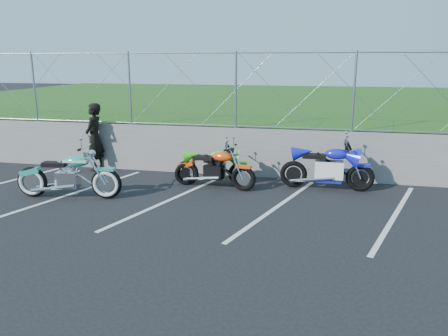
% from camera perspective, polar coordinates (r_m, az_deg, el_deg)
% --- Properties ---
extents(ground, '(90.00, 90.00, 0.00)m').
position_cam_1_polar(ground, '(9.09, -9.04, -6.01)').
color(ground, black).
rests_on(ground, ground).
extents(retaining_wall, '(30.00, 0.22, 1.30)m').
position_cam_1_polar(retaining_wall, '(12.12, -3.15, 2.39)').
color(retaining_wall, slate).
rests_on(retaining_wall, ground).
extents(grass_field, '(30.00, 20.00, 1.30)m').
position_cam_1_polar(grass_field, '(21.80, 3.97, 7.54)').
color(grass_field, '#1E4913').
rests_on(grass_field, ground).
extents(chain_link_fence, '(28.00, 0.03, 2.00)m').
position_cam_1_polar(chain_link_fence, '(11.90, -3.25, 10.19)').
color(chain_link_fence, gray).
rests_on(chain_link_fence, retaining_wall).
extents(parking_lines, '(18.29, 4.31, 0.01)m').
position_cam_1_polar(parking_lines, '(9.66, -0.19, -4.61)').
color(parking_lines, silver).
rests_on(parking_lines, ground).
extents(cruiser_turquoise, '(2.44, 0.77, 1.22)m').
position_cam_1_polar(cruiser_turquoise, '(10.50, -19.48, -1.13)').
color(cruiser_turquoise, black).
rests_on(cruiser_turquoise, ground).
extents(naked_orange, '(2.11, 0.72, 1.06)m').
position_cam_1_polar(naked_orange, '(10.69, -1.09, -0.25)').
color(naked_orange, black).
rests_on(naked_orange, ground).
extents(sportbike_green, '(1.89, 0.72, 1.00)m').
position_cam_1_polar(sportbike_green, '(10.97, -1.34, -0.00)').
color(sportbike_green, black).
rests_on(sportbike_green, ground).
extents(sportbike_blue, '(2.25, 0.80, 1.16)m').
position_cam_1_polar(sportbike_blue, '(10.84, 13.43, -0.17)').
color(sportbike_blue, black).
rests_on(sportbike_blue, ground).
extents(person_standing, '(0.52, 0.74, 1.91)m').
position_cam_1_polar(person_standing, '(12.88, -16.57, 3.90)').
color(person_standing, black).
rests_on(person_standing, ground).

